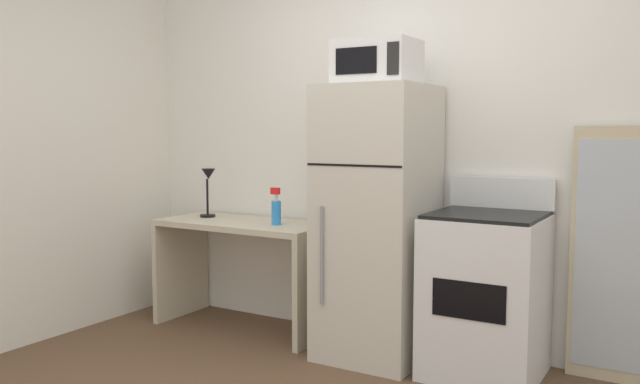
{
  "coord_description": "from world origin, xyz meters",
  "views": [
    {
      "loc": [
        1.54,
        -2.19,
        1.38
      ],
      "look_at": [
        -0.42,
        1.1,
        1.01
      ],
      "focal_mm": 36.39,
      "sensor_mm": 36.0,
      "label": 1
    }
  ],
  "objects": [
    {
      "name": "desk",
      "position": [
        -1.18,
        1.35,
        0.53
      ],
      "size": [
        1.22,
        0.55,
        0.75
      ],
      "color": "beige",
      "rests_on": "ground"
    },
    {
      "name": "spray_bottle",
      "position": [
        -0.89,
        1.32,
        0.85
      ],
      "size": [
        0.06,
        0.06,
        0.25
      ],
      "color": "#2D8CEA",
      "rests_on": "desk"
    },
    {
      "name": "microwave",
      "position": [
        -0.15,
        1.29,
        1.77
      ],
      "size": [
        0.46,
        0.35,
        0.26
      ],
      "color": "silver",
      "rests_on": "refrigerator"
    },
    {
      "name": "refrigerator",
      "position": [
        -0.15,
        1.31,
        0.82
      ],
      "size": [
        0.6,
        0.66,
        1.64
      ],
      "color": "beige",
      "rests_on": "ground"
    },
    {
      "name": "desk_lamp",
      "position": [
        -1.52,
        1.38,
        0.99
      ],
      "size": [
        0.14,
        0.12,
        0.35
      ],
      "color": "black",
      "rests_on": "desk"
    },
    {
      "name": "oven_range",
      "position": [
        0.52,
        1.33,
        0.47
      ],
      "size": [
        0.61,
        0.61,
        1.1
      ],
      "color": "white",
      "rests_on": "ground"
    },
    {
      "name": "wall_back_white",
      "position": [
        0.0,
        1.7,
        1.3
      ],
      "size": [
        5.0,
        0.1,
        2.6
      ],
      "primitive_type": "cube",
      "color": "white",
      "rests_on": "ground"
    },
    {
      "name": "leaning_mirror",
      "position": [
        1.13,
        1.59,
        0.7
      ],
      "size": [
        0.44,
        0.03,
        1.4
      ],
      "color": "#C6B793",
      "rests_on": "ground"
    }
  ]
}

